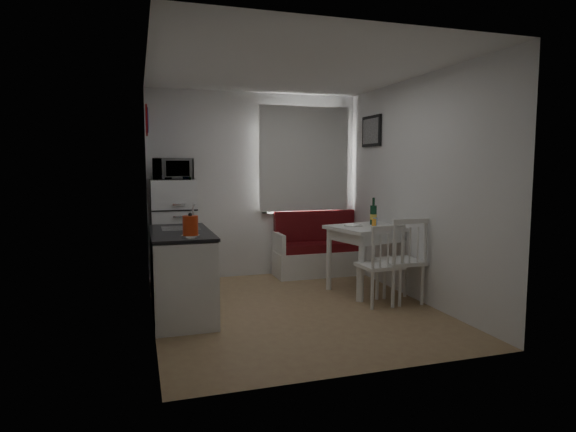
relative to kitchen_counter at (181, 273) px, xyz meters
name	(u,v)px	position (x,y,z in m)	size (l,w,h in m)	color
floor	(294,309)	(1.20, -0.16, -0.46)	(3.00, 3.50, 0.02)	#A07B55
ceiling	(294,68)	(1.20, -0.16, 2.14)	(3.00, 3.50, 0.02)	white
wall_back	(256,185)	(1.20, 1.59, 0.84)	(3.00, 0.02, 2.60)	white
wall_front	(368,204)	(1.20, -1.91, 0.84)	(3.00, 0.02, 2.60)	white
wall_left	(150,194)	(-0.30, -0.16, 0.84)	(0.02, 3.50, 2.60)	white
wall_right	(415,190)	(2.70, -0.16, 0.84)	(0.02, 3.50, 2.60)	white
window	(303,162)	(1.90, 1.56, 1.17)	(1.22, 0.06, 1.47)	white
curtain	(305,159)	(1.90, 1.49, 1.22)	(1.35, 0.02, 1.50)	white
kitchen_counter	(181,273)	(0.00, 0.00, 0.00)	(0.62, 1.32, 1.16)	white
wall_sign	(147,120)	(-0.27, 1.29, 1.69)	(0.40, 0.40, 0.03)	navy
picture_frame	(371,131)	(2.67, 0.94, 1.59)	(0.04, 0.52, 0.42)	black
bench	(318,254)	(2.06, 1.35, -0.15)	(1.29, 0.50, 0.92)	white
dining_table	(376,233)	(2.43, 0.31, 0.28)	(1.25, 1.01, 0.83)	white
chair_left	(383,256)	(2.18, -0.36, 0.12)	(0.45, 0.43, 0.50)	white
chair_right	(405,251)	(2.45, -0.37, 0.16)	(0.48, 0.45, 0.53)	white
fridge	(174,234)	(0.02, 1.24, 0.24)	(0.56, 0.56, 1.40)	white
microwave	(173,169)	(0.02, 1.19, 1.08)	(0.50, 0.34, 0.27)	white
kettle	(190,226)	(0.05, -0.54, 0.56)	(0.17, 0.17, 0.23)	red
wine_bottle	(373,211)	(2.45, 0.41, 0.55)	(0.09, 0.09, 0.35)	#123922
drinking_glass_orange	(374,222)	(2.38, 0.26, 0.42)	(0.06, 0.06, 0.09)	#FFA42A
drinking_glass_blue	(375,221)	(2.45, 0.36, 0.42)	(0.06, 0.06, 0.09)	#89BDE9
plate	(353,226)	(2.13, 0.33, 0.38)	(0.23, 0.23, 0.02)	white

